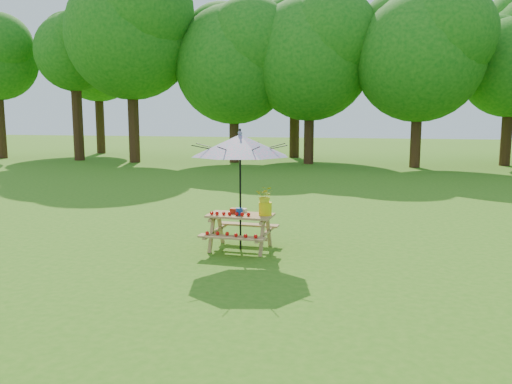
# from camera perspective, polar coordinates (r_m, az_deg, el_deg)

# --- Properties ---
(ground) EXTENTS (120.00, 120.00, 0.00)m
(ground) POSITION_cam_1_polar(r_m,az_deg,el_deg) (5.67, 26.55, -17.88)
(ground) COLOR #347315
(ground) RESTS_ON ground
(treeline) EXTENTS (60.00, 12.00, 16.00)m
(treeline) POSITION_cam_1_polar(r_m,az_deg,el_deg) (27.59, 18.20, 19.62)
(treeline) COLOR #105D12
(treeline) RESTS_ON ground
(picnic_table) EXTENTS (1.20, 1.32, 0.67)m
(picnic_table) POSITION_cam_1_polar(r_m,az_deg,el_deg) (9.33, -1.79, -4.64)
(picnic_table) COLOR #AC7E4D
(picnic_table) RESTS_ON ground
(patio_umbrella) EXTENTS (2.06, 2.06, 2.25)m
(patio_umbrella) POSITION_cam_1_polar(r_m,az_deg,el_deg) (9.11, -1.83, 5.36)
(patio_umbrella) COLOR black
(patio_umbrella) RESTS_ON ground
(produce_bins) EXTENTS (0.27, 0.41, 0.13)m
(produce_bins) POSITION_cam_1_polar(r_m,az_deg,el_deg) (9.30, -2.02, -2.18)
(produce_bins) COLOR #AE230D
(produce_bins) RESTS_ON picnic_table
(tomatoes_row) EXTENTS (0.77, 0.13, 0.07)m
(tomatoes_row) POSITION_cam_1_polar(r_m,az_deg,el_deg) (9.13, -3.02, -2.50)
(tomatoes_row) COLOR red
(tomatoes_row) RESTS_ON picnic_table
(flower_bucket) EXTENTS (0.33, 0.28, 0.54)m
(flower_bucket) POSITION_cam_1_polar(r_m,az_deg,el_deg) (9.13, 1.07, -0.88)
(flower_bucket) COLOR yellow
(flower_bucket) RESTS_ON picnic_table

